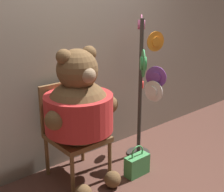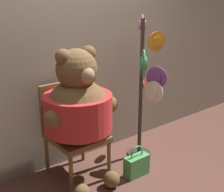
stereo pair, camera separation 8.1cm
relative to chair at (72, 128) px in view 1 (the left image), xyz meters
The scene contains 6 objects.
ground_plane 0.63m from the chair, 52.33° to the right, with size 14.00×14.00×0.00m, color brown.
wall_back 0.76m from the chair, 56.04° to the left, with size 8.00×0.10×2.38m.
chair is the anchor object (origin of this frame).
teddy_bear 0.33m from the chair, 97.26° to the right, with size 0.80×0.71×1.39m.
hat_display_rack 0.96m from the chair, 12.64° to the right, with size 0.50×0.50×1.62m.
handbag_on_ground 0.79m from the chair, 43.01° to the right, with size 0.27×0.12×0.34m.
Camera 1 is at (-1.79, -2.24, 1.86)m, focal length 50.00 mm.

